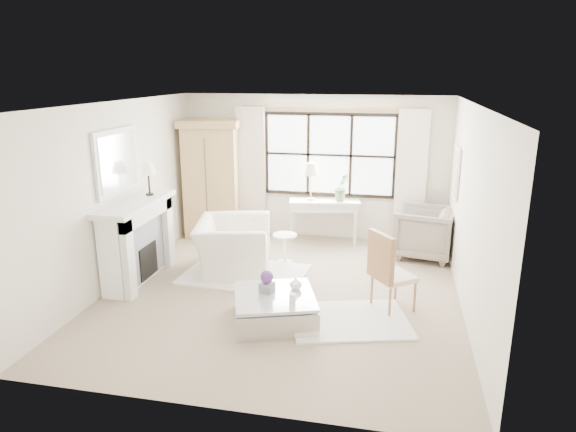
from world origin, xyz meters
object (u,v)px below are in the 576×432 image
Objects in this scene: club_armchair at (233,246)px; coffee_table at (275,309)px; armoire at (212,178)px; console_table at (324,221)px.

coffee_table is at bearing -157.72° from club_armchair.
coffee_table is at bearing -66.22° from armoire.
club_armchair is at bearing 105.00° from coffee_table.
console_table reaches higher than coffee_table.
armoire is at bearing 171.23° from console_table.
coffee_table is (-0.16, -3.36, -0.22)m from console_table.
console_table is at bearing -6.17° from armoire.
club_armchair is at bearing -68.35° from armoire.
console_table is at bearing 68.65° from coffee_table.
armoire reaches higher than coffee_table.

